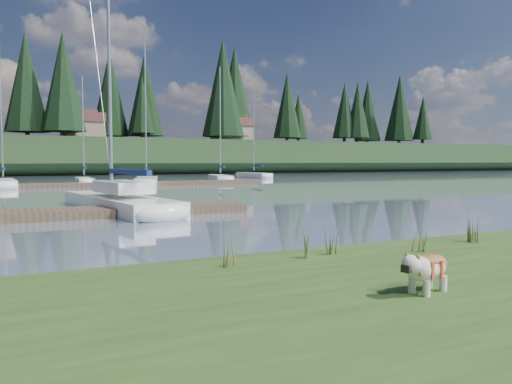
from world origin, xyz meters
TOP-DOWN VIEW (x-y plane):
  - ground at (0.00, 30.00)m, footprint 200.00×200.00m
  - bank at (0.00, -6.00)m, footprint 60.00×9.00m
  - ridge at (0.00, 73.00)m, footprint 200.00×20.00m
  - bulldog at (0.41, -4.78)m, footprint 0.87×0.47m
  - sailboat_main at (-0.38, 11.67)m, footprint 3.30×10.11m
  - dock_near at (-4.00, 9.00)m, footprint 16.00×2.00m
  - dock_far at (2.00, 30.00)m, footprint 26.00×2.20m
  - sailboat_bg_1 at (-4.61, 33.06)m, footprint 1.91×8.04m
  - sailboat_bg_2 at (1.39, 34.27)m, footprint 1.40×5.88m
  - sailboat_bg_3 at (6.29, 32.69)m, footprint 3.97×8.81m
  - sailboat_bg_4 at (14.43, 36.38)m, footprint 3.17×7.63m
  - sailboat_bg_5 at (21.51, 43.79)m, footprint 1.81×7.15m
  - weed_0 at (0.27, -2.25)m, footprint 0.17×0.14m
  - weed_1 at (0.79, -2.19)m, footprint 0.17×0.14m
  - weed_2 at (4.06, -2.39)m, footprint 0.17×0.14m
  - weed_3 at (-1.18, -2.33)m, footprint 0.17×0.14m
  - weed_4 at (2.39, -2.67)m, footprint 0.17×0.14m
  - weed_5 at (4.14, -2.29)m, footprint 0.17×0.14m
  - mud_lip at (0.00, -1.60)m, footprint 60.00×0.50m
  - conifer_4 at (3.00, 66.00)m, footprint 6.16×6.16m
  - conifer_5 at (15.00, 70.00)m, footprint 3.96×3.96m
  - conifer_6 at (28.00, 68.00)m, footprint 7.04×7.04m
  - conifer_7 at (42.00, 71.00)m, footprint 5.28×5.28m
  - conifer_8 at (55.00, 67.00)m, footprint 4.62×4.62m
  - conifer_9 at (68.00, 70.00)m, footprint 5.94×5.94m
  - house_1 at (6.00, 71.00)m, footprint 6.30×5.30m
  - house_2 at (30.00, 69.00)m, footprint 6.30×5.30m

SIDE VIEW (x-z plane):
  - ground at x=0.00m, z-range 0.00..0.00m
  - mud_lip at x=0.00m, z-range 0.00..0.14m
  - dock_near at x=-4.00m, z-range 0.00..0.30m
  - dock_far at x=2.00m, z-range 0.00..0.30m
  - bank at x=0.00m, z-range 0.00..0.35m
  - sailboat_bg_5 at x=21.51m, z-range -4.79..5.43m
  - sailboat_bg_3 at x=6.29m, z-range -6.01..6.65m
  - sailboat_bg_4 at x=14.43m, z-range -5.23..5.88m
  - sailboat_bg_1 at x=-4.61m, z-range -5.62..6.28m
  - sailboat_bg_2 at x=1.39m, z-range -4.17..4.84m
  - sailboat_main at x=-0.38m, z-range -6.67..7.51m
  - weed_4 at x=2.39m, z-range 0.32..0.75m
  - weed_5 at x=4.14m, z-range 0.31..0.80m
  - weed_3 at x=-1.18m, z-range 0.31..0.84m
  - weed_1 at x=0.79m, z-range 0.30..0.87m
  - weed_0 at x=0.27m, z-range 0.30..0.97m
  - weed_2 at x=4.06m, z-range 0.30..0.97m
  - bulldog at x=0.41m, z-range 0.41..0.92m
  - ridge at x=0.00m, z-range 0.00..5.00m
  - house_1 at x=6.00m, z-range 4.99..9.64m
  - house_2 at x=30.00m, z-range 4.99..9.64m
  - conifer_5 at x=15.00m, z-range 5.65..16.00m
  - conifer_8 at x=55.00m, z-range 5.62..17.40m
  - conifer_7 at x=42.00m, z-range 5.59..18.79m
  - conifer_9 at x=68.00m, z-range 5.55..20.18m
  - conifer_4 at x=3.00m, z-range 5.54..20.64m
  - conifer_6 at x=28.00m, z-range 5.49..22.49m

